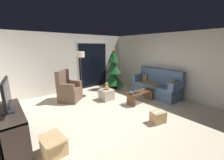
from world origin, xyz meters
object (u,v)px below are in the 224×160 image
(television, at_px, (7,95))
(remote_graphite, at_px, (139,92))
(couch, at_px, (156,86))
(floor_lamp, at_px, (80,59))
(cardboard_box_taped_mid_floor, at_px, (158,117))
(cardboard_box_open_near_shelf, at_px, (54,147))
(media_shelf, at_px, (11,132))
(ottoman, at_px, (107,95))
(armchair, at_px, (69,90))
(teddy_bear_honey, at_px, (107,86))
(teddy_bear_chestnut_by_tree, at_px, (102,90))
(coffee_table, at_px, (140,95))
(remote_silver, at_px, (144,89))
(christmas_tree, at_px, (113,71))
(book_stack, at_px, (133,92))
(cell_phone, at_px, (134,91))

(television, bearing_deg, remote_graphite, -2.25)
(couch, bearing_deg, floor_lamp, 143.00)
(cardboard_box_taped_mid_floor, relative_size, cardboard_box_open_near_shelf, 0.77)
(media_shelf, height_order, ottoman, media_shelf)
(armchair, relative_size, teddy_bear_honey, 3.96)
(ottoman, bearing_deg, floor_lamp, 120.88)
(armchair, height_order, cardboard_box_taped_mid_floor, armchair)
(armchair, bearing_deg, teddy_bear_chestnut_by_tree, -1.35)
(armchair, bearing_deg, media_shelf, -137.37)
(armchair, xyz_separation_m, teddy_bear_chestnut_by_tree, (1.45, -0.03, -0.28))
(coffee_table, xyz_separation_m, cardboard_box_open_near_shelf, (-3.23, -0.65, -0.10))
(television, xyz_separation_m, teddy_bear_honey, (2.97, 0.85, -0.57))
(media_shelf, xyz_separation_m, cardboard_box_open_near_shelf, (0.57, -0.71, -0.20))
(ottoman, height_order, teddy_bear_honey, teddy_bear_honey)
(television, bearing_deg, teddy_bear_honey, 15.93)
(teddy_bear_honey, distance_m, teddy_bear_chestnut_by_tree, 0.94)
(cardboard_box_taped_mid_floor, height_order, cardboard_box_open_near_shelf, cardboard_box_open_near_shelf)
(remote_silver, xyz_separation_m, christmas_tree, (0.04, 1.83, 0.43))
(floor_lamp, bearing_deg, christmas_tree, 2.04)
(armchair, relative_size, cardboard_box_open_near_shelf, 2.04)
(teddy_bear_honey, height_order, teddy_bear_chestnut_by_tree, teddy_bear_honey)
(coffee_table, distance_m, ottoman, 1.25)
(coffee_table, relative_size, floor_lamp, 0.62)
(couch, bearing_deg, teddy_bear_honey, 154.25)
(book_stack, bearing_deg, armchair, 131.02)
(book_stack, distance_m, armchair, 2.35)
(coffee_table, height_order, remote_graphite, remote_graphite)
(teddy_bear_chestnut_by_tree, bearing_deg, remote_graphite, -79.15)
(christmas_tree, bearing_deg, couch, -69.12)
(couch, xyz_separation_m, christmas_tree, (-0.71, 1.86, 0.45))
(cardboard_box_open_near_shelf, bearing_deg, cell_phone, 12.80)
(remote_graphite, relative_size, armchair, 0.14)
(ottoman, bearing_deg, television, -163.88)
(remote_graphite, bearing_deg, christmas_tree, -65.43)
(remote_silver, distance_m, cardboard_box_taped_mid_floor, 1.69)
(remote_silver, bearing_deg, cell_phone, 107.70)
(media_shelf, bearing_deg, floor_lamp, 36.43)
(ottoman, bearing_deg, teddy_bear_honey, -50.26)
(couch, distance_m, cardboard_box_open_near_shelf, 4.35)
(book_stack, bearing_deg, media_shelf, 179.27)
(book_stack, distance_m, media_shelf, 3.41)
(television, relative_size, cardboard_box_taped_mid_floor, 1.96)
(coffee_table, distance_m, media_shelf, 3.80)
(coffee_table, distance_m, cell_phone, 0.43)
(couch, height_order, christmas_tree, christmas_tree)
(teddy_bear_honey, bearing_deg, christmas_tree, 40.63)
(armchair, xyz_separation_m, cardboard_box_open_near_shelf, (-1.31, -2.43, -0.24))
(book_stack, height_order, armchair, armchair)
(media_shelf, bearing_deg, coffee_table, -0.78)
(couch, height_order, cardboard_box_taped_mid_floor, couch)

